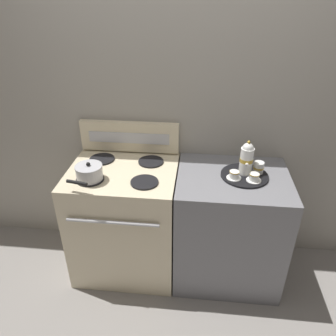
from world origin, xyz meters
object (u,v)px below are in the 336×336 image
at_px(teacup_left, 254,177).
at_px(saucepan, 89,172).
at_px(serving_tray, 244,175).
at_px(stove, 126,220).
at_px(teapot, 247,158).
at_px(creamer_jug, 259,167).
at_px(teacup_right, 234,175).

bearing_deg(teacup_left, saucepan, -175.48).
distance_m(saucepan, teacup_left, 1.11).
bearing_deg(serving_tray, stove, -179.08).
relative_size(teapot, creamer_jug, 3.03).
xyz_separation_m(teapot, teacup_right, (-0.08, -0.08, -0.09)).
height_order(saucepan, teacup_right, saucepan).
distance_m(teacup_left, creamer_jug, 0.12).
bearing_deg(stove, creamer_jug, 3.06).
height_order(stove, serving_tray, serving_tray).
distance_m(stove, creamer_jug, 1.08).
distance_m(stove, serving_tray, 0.97).
height_order(teapot, teacup_right, teapot).
relative_size(stove, teacup_left, 9.05).
distance_m(saucepan, teacup_right, 0.98).
bearing_deg(serving_tray, creamer_jug, 21.48).
distance_m(saucepan, serving_tray, 1.06).
xyz_separation_m(stove, teapot, (0.87, 0.03, 0.58)).
bearing_deg(saucepan, creamer_jug, 9.83).
height_order(teacup_left, creamer_jug, creamer_jug).
bearing_deg(teacup_left, creamer_jug, 69.44).
distance_m(serving_tray, teacup_right, 0.10).
xyz_separation_m(serving_tray, creamer_jug, (0.09, 0.04, 0.05)).
bearing_deg(creamer_jug, teacup_right, -151.48).
height_order(serving_tray, teacup_right, teacup_right).
height_order(stove, creamer_jug, creamer_jug).
height_order(teacup_left, teacup_right, same).
height_order(serving_tray, creamer_jug, creamer_jug).
distance_m(saucepan, teapot, 1.07).
bearing_deg(stove, serving_tray, 0.92).
bearing_deg(serving_tray, saucepan, -171.28).
xyz_separation_m(saucepan, teacup_left, (1.10, 0.09, -0.02)).
bearing_deg(teacup_left, teacup_right, 172.38).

